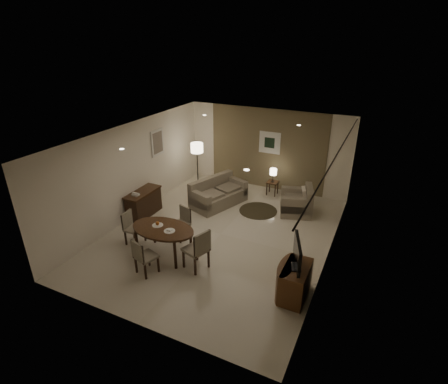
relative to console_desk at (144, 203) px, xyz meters
The scene contains 31 objects.
room_shell 2.70m from the console_desk, ahead, with size 5.50×7.00×2.70m.
taupe_accent 4.39m from the console_desk, 54.45° to the left, with size 3.96×0.03×2.70m, color #706246.
curtain_wall 5.26m from the console_desk, ahead, with size 0.08×6.70×2.58m, color #C3B998, non-canonical shape.
curtain_rod 5.64m from the console_desk, ahead, with size 0.03×0.03×6.80m, color black.
art_back_frame 4.49m from the console_desk, 53.18° to the left, with size 0.72×0.03×0.72m, color silver.
art_back_canvas 4.48m from the console_desk, 53.06° to the left, with size 0.34×0.01×0.34m, color black.
art_left_frame 1.92m from the console_desk, 100.85° to the left, with size 0.03×0.60×0.80m, color silver.
art_left_canvas 1.91m from the console_desk, 100.16° to the left, with size 0.01×0.46×0.64m, color gray.
downlight_nl 3.12m from the console_desk, 58.80° to the right, with size 0.10×0.10×0.01m, color white.
downlight_nr 4.87m from the console_desk, 24.83° to the right, with size 0.10×0.10×0.01m, color white.
downlight_fl 3.12m from the console_desk, 58.80° to the left, with size 0.10×0.10×0.01m, color white.
downlight_fr 4.87m from the console_desk, 24.83° to the left, with size 0.10×0.10×0.01m, color white.
console_desk is the anchor object (origin of this frame).
telephone 0.52m from the console_desk, 90.00° to the right, with size 0.20×0.14×0.09m, color white, non-canonical shape.
tv_cabinet 5.11m from the console_desk, 17.05° to the right, with size 0.48×0.90×0.70m, color brown, non-canonical shape.
flat_tv 5.14m from the console_desk, 17.12° to the right, with size 0.06×0.88×0.60m, color black, non-canonical shape.
dining_table 2.21m from the console_desk, 40.26° to the right, with size 1.56×0.98×0.73m, color #4A2E18, non-canonical shape.
chair_near 2.77m from the console_desk, 51.33° to the right, with size 0.42×0.42×0.86m, color gray, non-canonical shape.
chair_far 1.75m from the console_desk, 20.90° to the right, with size 0.41×0.41×0.84m, color gray, non-canonical shape.
chair_left 1.50m from the console_desk, 61.12° to the right, with size 0.41×0.41×0.85m, color gray, non-canonical shape.
chair_right 3.04m from the console_desk, 30.36° to the right, with size 0.48×0.48×1.00m, color gray, non-canonical shape.
plate_a 2.07m from the console_desk, 42.46° to the right, with size 0.26×0.26×0.02m, color white.
plate_b 2.44m from the console_desk, 37.79° to the right, with size 0.26×0.26×0.02m, color white.
fruit_apple 2.08m from the console_desk, 42.46° to the right, with size 0.09×0.09×0.09m, color #9D4912.
napkin 2.44m from the console_desk, 37.79° to the right, with size 0.12×0.08×0.03m, color white.
round_rug 3.39m from the console_desk, 29.94° to the left, with size 1.14×1.14×0.01m, color #3D3422.
sofa 2.28m from the console_desk, 43.48° to the left, with size 0.87×1.74×0.82m, color gray, non-canonical shape.
armchair 4.46m from the console_desk, 27.43° to the left, with size 0.94×0.88×0.83m, color gray, non-canonical shape.
side_table 4.18m from the console_desk, 45.59° to the left, with size 0.35×0.35×0.45m, color black, non-canonical shape.
table_lamp 4.19m from the console_desk, 45.59° to the left, with size 0.22×0.22×0.50m, color #FFEAC1, non-canonical shape.
floor_lamp 2.43m from the console_desk, 78.51° to the left, with size 0.41×0.41×1.61m, color #FFE5B7, non-canonical shape.
Camera 1 is at (3.53, -7.16, 4.90)m, focal length 28.00 mm.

